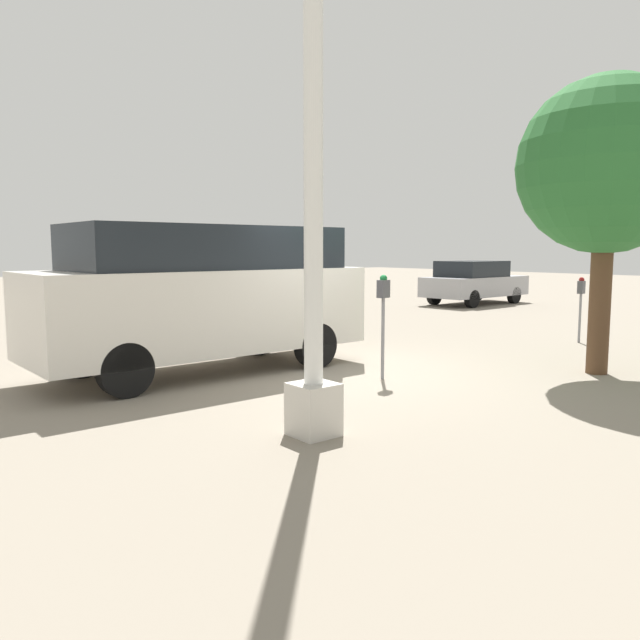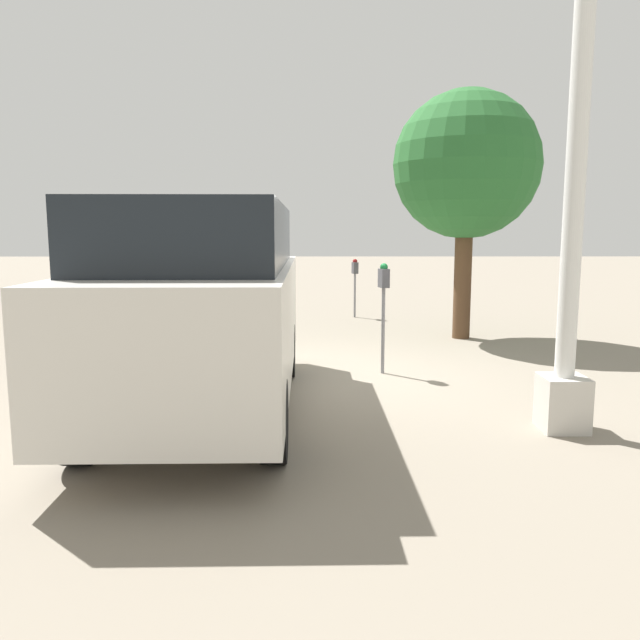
{
  "view_description": "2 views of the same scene",
  "coord_description": "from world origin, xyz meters",
  "px_view_note": "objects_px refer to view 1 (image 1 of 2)",
  "views": [
    {
      "loc": [
        6.27,
        7.11,
        1.93
      ],
      "look_at": [
        0.49,
        -0.01,
        0.88
      ],
      "focal_mm": 35.0,
      "sensor_mm": 36.0,
      "label": 1
    },
    {
      "loc": [
        8.43,
        -0.3,
        2.0
      ],
      "look_at": [
        0.32,
        -0.25,
        0.83
      ],
      "focal_mm": 35.0,
      "sensor_mm": 36.0,
      "label": 2
    }
  ],
  "objects_px": {
    "parked_van": "(203,294)",
    "car_distant": "(474,282)",
    "street_tree": "(607,167)",
    "lamp_post": "(313,218)",
    "parking_meter_near": "(383,303)",
    "parking_meter_far": "(581,294)"
  },
  "relations": [
    {
      "from": "parking_meter_near",
      "to": "parking_meter_far",
      "type": "height_order",
      "value": "parking_meter_near"
    },
    {
      "from": "car_distant",
      "to": "parking_meter_near",
      "type": "bearing_deg",
      "value": -150.9
    },
    {
      "from": "parked_van",
      "to": "street_tree",
      "type": "height_order",
      "value": "street_tree"
    },
    {
      "from": "parking_meter_near",
      "to": "lamp_post",
      "type": "xyz_separation_m",
      "value": [
        2.53,
        1.55,
        1.09
      ]
    },
    {
      "from": "parked_van",
      "to": "parking_meter_near",
      "type": "bearing_deg",
      "value": 128.64
    },
    {
      "from": "lamp_post",
      "to": "parking_meter_far",
      "type": "bearing_deg",
      "value": -169.12
    },
    {
      "from": "lamp_post",
      "to": "car_distant",
      "type": "distance_m",
      "value": 16.46
    },
    {
      "from": "parking_meter_near",
      "to": "car_distant",
      "type": "height_order",
      "value": "parking_meter_near"
    },
    {
      "from": "street_tree",
      "to": "car_distant",
      "type": "bearing_deg",
      "value": -134.12
    },
    {
      "from": "parking_meter_far",
      "to": "parking_meter_near",
      "type": "bearing_deg",
      "value": -12.08
    },
    {
      "from": "parking_meter_near",
      "to": "parking_meter_far",
      "type": "bearing_deg",
      "value": 167.92
    },
    {
      "from": "parked_van",
      "to": "parking_meter_far",
      "type": "bearing_deg",
      "value": 163.48
    },
    {
      "from": "car_distant",
      "to": "street_tree",
      "type": "bearing_deg",
      "value": -136.56
    },
    {
      "from": "parked_van",
      "to": "car_distant",
      "type": "relative_size",
      "value": 1.25
    },
    {
      "from": "parking_meter_far",
      "to": "lamp_post",
      "type": "relative_size",
      "value": 0.23
    },
    {
      "from": "parking_meter_far",
      "to": "car_distant",
      "type": "height_order",
      "value": "car_distant"
    },
    {
      "from": "lamp_post",
      "to": "street_tree",
      "type": "bearing_deg",
      "value": 177.55
    },
    {
      "from": "parking_meter_far",
      "to": "parked_van",
      "type": "height_order",
      "value": "parked_van"
    },
    {
      "from": "parking_meter_far",
      "to": "parked_van",
      "type": "bearing_deg",
      "value": -28.24
    },
    {
      "from": "car_distant",
      "to": "lamp_post",
      "type": "bearing_deg",
      "value": -150.93
    },
    {
      "from": "car_distant",
      "to": "street_tree",
      "type": "relative_size",
      "value": 0.93
    },
    {
      "from": "parking_meter_near",
      "to": "parked_van",
      "type": "height_order",
      "value": "parked_van"
    }
  ]
}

